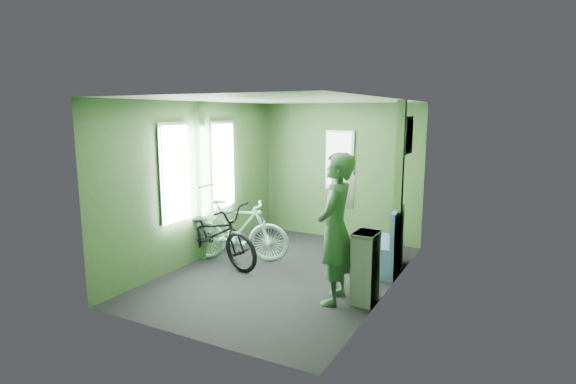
% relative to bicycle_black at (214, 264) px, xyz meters
% --- Properties ---
extents(room, '(4.00, 4.02, 2.31)m').
position_rel_bicycle_black_xyz_m(room, '(1.04, 0.17, 1.44)').
color(room, black).
rests_on(room, ground).
extents(bicycle_black, '(1.84, 1.08, 0.97)m').
position_rel_bicycle_black_xyz_m(bicycle_black, '(0.00, 0.00, 0.00)').
color(bicycle_black, black).
rests_on(bicycle_black, ground).
extents(bicycle_mint, '(1.63, 1.00, 0.97)m').
position_rel_bicycle_black_xyz_m(bicycle_mint, '(0.24, 0.24, 0.00)').
color(bicycle_mint, '#89D6B2').
rests_on(bicycle_mint, ground).
extents(passenger, '(0.48, 0.69, 1.72)m').
position_rel_bicycle_black_xyz_m(passenger, '(2.02, -0.41, 0.86)').
color(passenger, '#2C5231').
rests_on(passenger, ground).
extents(waste_box, '(0.24, 0.34, 0.83)m').
position_rel_bicycle_black_xyz_m(waste_box, '(2.34, -0.28, 0.41)').
color(waste_box, gray).
rests_on(waste_box, ground).
extents(bench_seat, '(0.55, 0.88, 0.89)m').
position_rel_bicycle_black_xyz_m(bench_seat, '(2.22, 0.86, 0.26)').
color(bench_seat, navy).
rests_on(bench_seat, ground).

